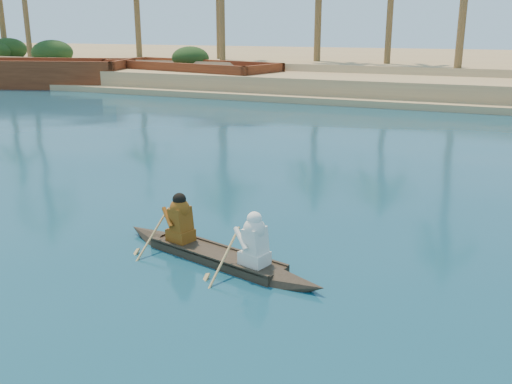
% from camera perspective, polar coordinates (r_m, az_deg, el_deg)
% --- Properties ---
extents(sandy_embankment, '(150.00, 51.00, 1.50)m').
position_cam_1_polar(sandy_embankment, '(56.31, 12.56, 12.15)').
color(sandy_embankment, tan).
rests_on(sandy_embankment, ground).
extents(shrub_cluster, '(100.00, 6.00, 2.40)m').
position_cam_1_polar(shrub_cluster, '(41.32, 8.28, 11.94)').
color(shrub_cluster, black).
rests_on(shrub_cluster, ground).
extents(canoe, '(4.73, 1.83, 1.30)m').
position_cam_1_polar(canoe, '(10.59, -4.05, -5.59)').
color(canoe, '#37291E').
rests_on(canoe, ground).
extents(barge_left, '(14.31, 8.07, 2.26)m').
position_cam_1_polar(barge_left, '(44.68, -21.24, 10.82)').
color(barge_left, brown).
rests_on(barge_left, ground).
extents(barge_mid, '(13.76, 7.11, 2.19)m').
position_cam_1_polar(barge_mid, '(40.88, -6.70, 11.35)').
color(barge_mid, brown).
rests_on(barge_mid, ground).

